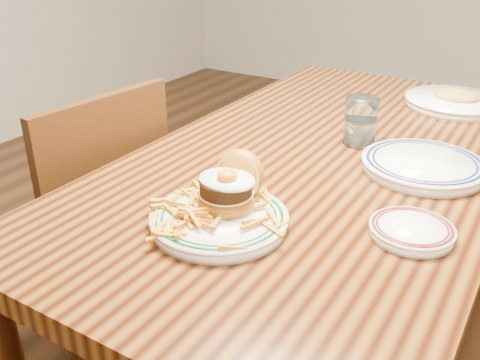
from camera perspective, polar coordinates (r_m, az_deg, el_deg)
The scene contains 7 objects.
table at distance 1.41m, azimuth 9.18°, elevation -0.33°, with size 0.85×1.60×0.75m.
chair_left at distance 1.62m, azimuth -15.74°, elevation -4.85°, with size 0.46×0.46×0.89m.
main_plate at distance 1.02m, azimuth -1.87°, elevation -2.90°, with size 0.27×0.28×0.13m.
side_plate at distance 1.04m, azimuth 17.85°, elevation -5.09°, with size 0.16×0.16×0.02m.
rear_plate at distance 1.31m, azimuth 18.98°, elevation 1.56°, with size 0.28×0.28×0.03m.
water_glass at distance 1.42m, azimuth 12.70°, elevation 5.87°, with size 0.08×0.08×0.13m.
far_plate at distance 1.82m, azimuth 21.99°, elevation 7.78°, with size 0.31×0.31×0.05m.
Camera 1 is at (0.46, -1.18, 1.28)m, focal length 40.00 mm.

